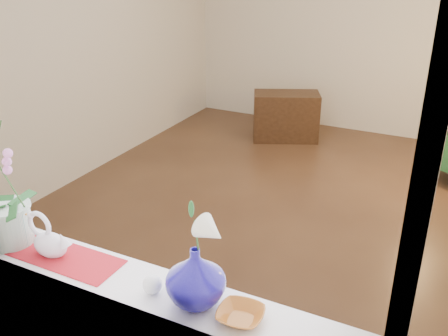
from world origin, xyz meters
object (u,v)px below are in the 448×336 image
at_px(swan, 49,236).
at_px(paperweight, 152,285).
at_px(amber_dish, 241,316).
at_px(blue_vase, 195,272).
at_px(orchid_pot, 0,180).
at_px(side_table, 286,116).

distance_m(swan, paperweight, 0.54).
relative_size(paperweight, amber_dish, 0.53).
bearing_deg(amber_dish, blue_vase, 175.42).
xyz_separation_m(orchid_pot, amber_dish, (1.14, -0.00, -0.30)).
distance_m(swan, side_table, 4.24).
xyz_separation_m(orchid_pot, paperweight, (0.77, -0.01, -0.28)).
height_order(orchid_pot, paperweight, orchid_pot).
distance_m(paperweight, amber_dish, 0.37).
bearing_deg(swan, amber_dish, -18.79).
bearing_deg(swan, paperweight, -20.18).
xyz_separation_m(paperweight, amber_dish, (0.37, 0.01, -0.02)).
distance_m(swan, amber_dish, 0.91).
bearing_deg(orchid_pot, blue_vase, 0.71).
relative_size(orchid_pot, blue_vase, 2.31).
distance_m(orchid_pot, swan, 0.32).
bearing_deg(orchid_pot, swan, 0.97).
distance_m(orchid_pot, paperweight, 0.82).
height_order(swan, blue_vase, blue_vase).
bearing_deg(blue_vase, amber_dish, -4.58).
bearing_deg(blue_vase, side_table, 105.24).
distance_m(orchid_pot, side_table, 4.27).
bearing_deg(amber_dish, side_table, 107.61).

